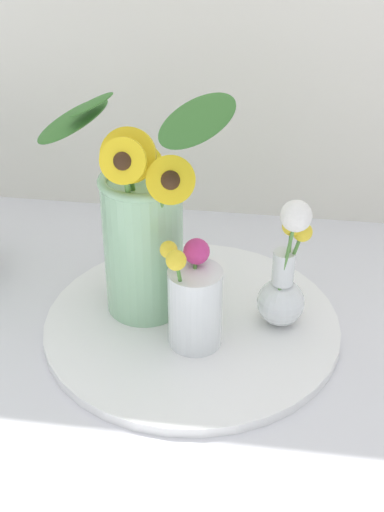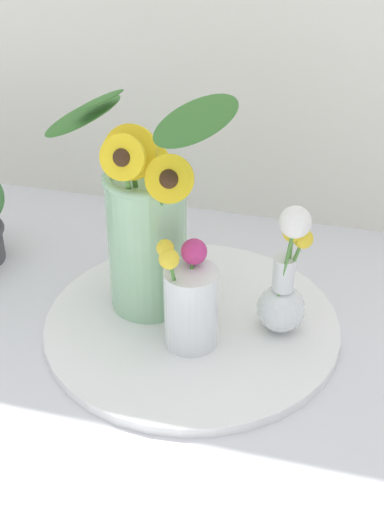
{
  "view_description": "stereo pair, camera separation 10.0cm",
  "coord_description": "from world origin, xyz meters",
  "px_view_note": "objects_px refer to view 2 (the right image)",
  "views": [
    {
      "loc": [
        0.15,
        -0.79,
        0.67
      ],
      "look_at": [
        0.02,
        0.05,
        0.13
      ],
      "focal_mm": 50.0,
      "sensor_mm": 36.0,
      "label": 1
    },
    {
      "loc": [
        0.24,
        -0.77,
        0.67
      ],
      "look_at": [
        0.02,
        0.05,
        0.13
      ],
      "focal_mm": 50.0,
      "sensor_mm": 36.0,
      "label": 2
    }
  ],
  "objects_px": {
    "vase_small_center": "(190,303)",
    "vase_bulb_right": "(285,286)",
    "serving_tray": "(192,325)",
    "mason_jar_sunflowers": "(146,226)"
  },
  "relations": [
    {
      "from": "vase_bulb_right",
      "to": "mason_jar_sunflowers",
      "type": "bearing_deg",
      "value": 176.2
    },
    {
      "from": "mason_jar_sunflowers",
      "to": "vase_bulb_right",
      "type": "bearing_deg",
      "value": -3.8
    },
    {
      "from": "mason_jar_sunflowers",
      "to": "serving_tray",
      "type": "bearing_deg",
      "value": -20.41
    },
    {
      "from": "vase_small_center",
      "to": "vase_bulb_right",
      "type": "xyz_separation_m",
      "value": [
        0.12,
        0.06,
        0.01
      ]
    },
    {
      "from": "serving_tray",
      "to": "vase_small_center",
      "type": "relative_size",
      "value": 2.56
    },
    {
      "from": "serving_tray",
      "to": "mason_jar_sunflowers",
      "type": "distance_m",
      "value": 0.17
    },
    {
      "from": "vase_small_center",
      "to": "serving_tray",
      "type": "bearing_deg",
      "value": 101.29
    },
    {
      "from": "serving_tray",
      "to": "vase_small_center",
      "type": "bearing_deg",
      "value": -78.71
    },
    {
      "from": "serving_tray",
      "to": "mason_jar_sunflowers",
      "type": "bearing_deg",
      "value": 159.59
    },
    {
      "from": "vase_small_center",
      "to": "vase_bulb_right",
      "type": "relative_size",
      "value": 0.81
    }
  ]
}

